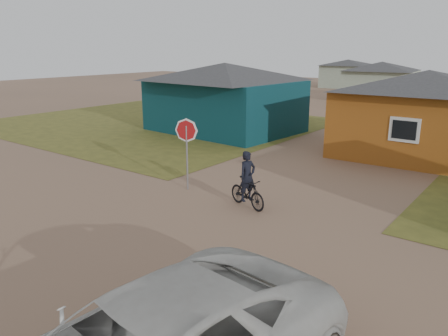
{
  "coord_description": "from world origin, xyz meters",
  "views": [
    {
      "loc": [
        7.18,
        -7.24,
        4.87
      ],
      "look_at": [
        -0.59,
        3.0,
        1.3
      ],
      "focal_mm": 35.0,
      "sensor_mm": 36.0,
      "label": 1
    }
  ],
  "objects": [
    {
      "name": "house_pale_west",
      "position": [
        -6.0,
        34.0,
        1.86
      ],
      "size": [
        7.04,
        6.15,
        3.6
      ],
      "color": "#9BA991",
      "rests_on": "ground"
    },
    {
      "name": "house_yellow",
      "position": [
        2.5,
        14.0,
        2.0
      ],
      "size": [
        7.72,
        6.76,
        3.9
      ],
      "color": "#995217",
      "rests_on": "ground"
    },
    {
      "name": "house_pale_north",
      "position": [
        -14.0,
        46.0,
        1.75
      ],
      "size": [
        6.28,
        5.81,
        3.4
      ],
      "color": "#9BA991",
      "rests_on": "ground"
    },
    {
      "name": "stop_sign",
      "position": [
        -2.75,
        3.71,
        1.86
      ],
      "size": [
        0.83,
        0.08,
        2.53
      ],
      "color": "gray",
      "rests_on": "ground"
    },
    {
      "name": "grass_nw",
      "position": [
        -14.0,
        13.0,
        0.01
      ],
      "size": [
        20.0,
        18.0,
        0.0
      ],
      "primitive_type": "cube",
      "color": "olive",
      "rests_on": "ground"
    },
    {
      "name": "house_teal",
      "position": [
        -8.5,
        13.5,
        2.05
      ],
      "size": [
        8.93,
        7.08,
        4.0
      ],
      "color": "#0A2F37",
      "rests_on": "ground"
    },
    {
      "name": "cyclist",
      "position": [
        -0.06,
        3.5,
        0.66
      ],
      "size": [
        1.66,
        0.88,
        1.8
      ],
      "color": "black",
      "rests_on": "ground"
    },
    {
      "name": "ground",
      "position": [
        0.0,
        0.0,
        0.0
      ],
      "size": [
        120.0,
        120.0,
        0.0
      ],
      "primitive_type": "plane",
      "color": "#89664F"
    }
  ]
}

